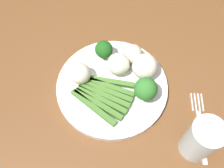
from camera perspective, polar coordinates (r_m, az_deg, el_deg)
The scene contains 12 objects.
ground_plane at distance 1.37m, azimuth 1.56°, elevation -15.95°, with size 6.00×6.00×0.02m, color #B7A88E.
dining_table at distance 0.73m, azimuth 2.80°, elevation -4.16°, with size 1.28×0.83×0.77m.
plate at distance 0.61m, azimuth 0.00°, elevation -0.56°, with size 0.26×0.26×0.01m, color white.
asparagus_bundle at distance 0.59m, azimuth -2.03°, elevation -2.45°, with size 0.14×0.11×0.01m.
broccoli_outer_edge at distance 0.57m, azimuth 7.47°, elevation -1.15°, with size 0.05×0.05×0.06m.
broccoli_back_right at distance 0.63m, azimuth -1.82°, elevation 7.63°, with size 0.04×0.04×0.05m.
cauliflower_right at distance 0.61m, azimuth 1.40°, elevation 4.41°, with size 0.05×0.05×0.05m, color white.
cauliflower_edge at distance 0.60m, azimuth 7.29°, elevation 3.86°, with size 0.06×0.06×0.06m, color white.
cauliflower_mid at distance 0.60m, azimuth -7.10°, elevation 2.30°, with size 0.05×0.05×0.05m, color silver.
cauliflower_left at distance 0.63m, azimuth 4.67°, elevation 6.70°, with size 0.05×0.05×0.05m, color beige.
fork at distance 0.61m, azimuth 18.93°, elevation -8.69°, with size 0.05×0.17×0.00m.
water_glass at distance 0.54m, azimuth 19.16°, elevation -11.57°, with size 0.07×0.07×0.11m, color silver.
Camera 1 is at (0.04, -0.31, 1.32)m, focal length 41.26 mm.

